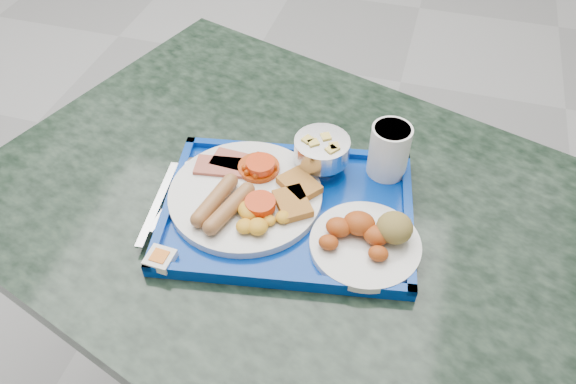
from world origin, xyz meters
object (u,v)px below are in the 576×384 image
at_px(table, 313,279).
at_px(bread_plate, 369,238).
at_px(fruit_bowl, 322,150).
at_px(main_plate, 248,195).
at_px(juice_cup, 389,149).
at_px(tray, 288,211).

height_order(table, bread_plate, bread_plate).
distance_m(table, fruit_bowl, 0.26).
bearing_deg(main_plate, table, 6.83).
xyz_separation_m(table, juice_cup, (0.09, 0.12, 0.25)).
bearing_deg(tray, fruit_bowl, 75.37).
relative_size(table, bread_plate, 7.81).
distance_m(main_plate, fruit_bowl, 0.15).
bearing_deg(bread_plate, fruit_bowl, 127.22).
height_order(tray, juice_cup, juice_cup).
distance_m(bread_plate, fruit_bowl, 0.18).
bearing_deg(fruit_bowl, bread_plate, -52.78).
height_order(bread_plate, fruit_bowl, fruit_bowl).
relative_size(tray, fruit_bowl, 4.71).
distance_m(main_plate, bread_plate, 0.21).
height_order(tray, main_plate, main_plate).
distance_m(table, tray, 0.20).
bearing_deg(main_plate, fruit_bowl, 47.95).
relative_size(table, fruit_bowl, 14.05).
bearing_deg(main_plate, tray, -1.07).
bearing_deg(juice_cup, table, -127.84).
bearing_deg(bread_plate, table, 150.93).
bearing_deg(table, fruit_bowl, 100.54).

